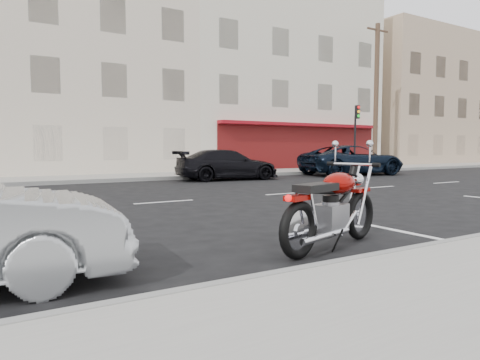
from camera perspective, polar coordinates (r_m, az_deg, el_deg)
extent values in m
plane|color=black|center=(12.10, -1.19, -2.33)|extent=(120.00, 120.00, 0.00)
cube|color=gray|center=(19.21, -27.98, -0.14)|extent=(80.00, 3.40, 0.15)
cube|color=gray|center=(3.81, -14.95, -16.19)|extent=(80.00, 0.12, 0.16)
cube|color=gray|center=(17.52, -27.68, -0.50)|extent=(80.00, 0.12, 0.16)
cube|color=beige|center=(27.38, -22.83, 13.14)|extent=(12.00, 12.00, 11.50)
cube|color=beige|center=(32.03, 1.49, 13.04)|extent=(14.00, 12.00, 12.50)
cube|color=tan|center=(41.87, 19.35, 9.71)|extent=(12.00, 12.00, 11.00)
cylinder|color=#422D1E|center=(28.87, 17.70, 10.59)|extent=(0.30, 0.30, 9.00)
cube|color=#422D1E|center=(29.61, 17.89, 18.50)|extent=(1.80, 0.10, 0.10)
cylinder|color=black|center=(27.09, 15.06, 4.92)|extent=(0.12, 0.12, 3.20)
cube|color=black|center=(27.07, 15.37, 8.73)|extent=(0.26, 0.18, 0.80)
cylinder|color=beige|center=(26.12, 12.56, 2.14)|extent=(0.20, 0.20, 0.60)
sphere|color=beige|center=(26.11, 12.57, 2.84)|extent=(0.20, 0.20, 0.20)
torus|color=black|center=(7.56, 18.58, -3.87)|extent=(0.75, 0.32, 0.75)
torus|color=black|center=(6.15, 12.32, -5.60)|extent=(0.75, 0.32, 0.75)
cube|color=#7C0804|center=(7.52, 18.66, -0.94)|extent=(0.40, 0.24, 0.06)
cube|color=#7C0804|center=(6.05, 12.17, -1.82)|extent=(0.37, 0.26, 0.07)
cube|color=gray|center=(6.79, 15.60, -4.15)|extent=(0.54, 0.45, 0.38)
ellipsoid|color=#7C0804|center=(6.94, 16.52, -0.11)|extent=(0.70, 0.54, 0.30)
cube|color=black|center=(6.42, 14.17, -0.61)|extent=(0.74, 0.47, 0.10)
cylinder|color=silver|center=(7.26, 17.90, 2.07)|extent=(0.25, 0.76, 0.04)
sphere|color=silver|center=(7.42, 18.37, 0.29)|extent=(0.19, 0.19, 0.19)
cylinder|color=silver|center=(6.43, 15.29, -6.23)|extent=(1.04, 0.38, 0.09)
cylinder|color=silver|center=(6.58, 12.87, -5.95)|extent=(1.04, 0.38, 0.09)
cylinder|color=silver|center=(7.47, 18.47, -1.39)|extent=(0.43, 0.17, 0.88)
cylinder|color=black|center=(6.98, 16.56, -2.38)|extent=(0.87, 0.30, 0.55)
imported|color=black|center=(22.65, 14.73, 2.57)|extent=(5.73, 3.13, 1.52)
imported|color=black|center=(18.64, -1.68, 2.05)|extent=(4.73, 2.36, 1.32)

